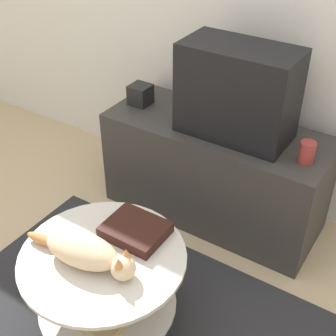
{
  "coord_description": "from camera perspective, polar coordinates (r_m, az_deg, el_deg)",
  "views": [
    {
      "loc": [
        0.85,
        -0.93,
        1.76
      ],
      "look_at": [
        -0.03,
        0.45,
        0.61
      ],
      "focal_mm": 50.0,
      "sensor_mm": 36.0,
      "label": 1
    }
  ],
  "objects": [
    {
      "name": "ground_plane",
      "position": [
        2.17,
        -6.03,
        -19.52
      ],
      "size": [
        12.0,
        12.0,
        0.0
      ],
      "primitive_type": "plane",
      "color": "tan"
    },
    {
      "name": "rug",
      "position": [
        2.16,
        -6.05,
        -19.36
      ],
      "size": [
        1.61,
        1.2,
        0.02
      ],
      "color": "#28282B",
      "rests_on": "ground_plane"
    },
    {
      "name": "tv_stand",
      "position": [
        2.55,
        5.65,
        -0.45
      ],
      "size": [
        1.17,
        0.46,
        0.56
      ],
      "color": "#33302D",
      "rests_on": "ground_plane"
    },
    {
      "name": "tv",
      "position": [
        2.24,
        8.45,
        9.14
      ],
      "size": [
        0.54,
        0.28,
        0.45
      ],
      "color": "black",
      "rests_on": "tv_stand"
    },
    {
      "name": "speaker",
      "position": [
        2.59,
        -3.38,
        8.93
      ],
      "size": [
        0.11,
        0.11,
        0.11
      ],
      "color": "black",
      "rests_on": "tv_stand"
    },
    {
      "name": "mug",
      "position": [
        2.18,
        16.57,
        1.84
      ],
      "size": [
        0.07,
        0.07,
        0.1
      ],
      "color": "#99332D",
      "rests_on": "tv_stand"
    },
    {
      "name": "coffee_table",
      "position": [
        1.98,
        -7.67,
        -13.59
      ],
      "size": [
        0.66,
        0.66,
        0.41
      ],
      "color": "#B2B2B7",
      "rests_on": "rug"
    },
    {
      "name": "dvd_box",
      "position": [
        1.93,
        -3.99,
        -7.53
      ],
      "size": [
        0.25,
        0.2,
        0.05
      ],
      "color": "black",
      "rests_on": "coffee_table"
    },
    {
      "name": "cat",
      "position": [
        1.82,
        -9.97,
        -10.0
      ],
      "size": [
        0.5,
        0.18,
        0.12
      ],
      "rotation": [
        0.0,
        0.0,
        0.1
      ],
      "color": "beige",
      "rests_on": "coffee_table"
    }
  ]
}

